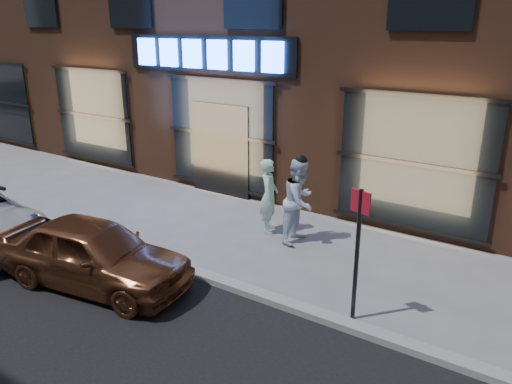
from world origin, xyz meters
TOP-DOWN VIEW (x-y plane):
  - ground at (0.00, 0.00)m, footprint 90.00×90.00m
  - curb at (0.00, 0.00)m, footprint 60.00×0.25m
  - man_bowtie at (2.41, 2.48)m, footprint 0.62×0.71m
  - man_cap at (3.21, 2.39)m, footprint 0.69×0.88m
  - gold_sedan at (1.18, -1.19)m, footprint 3.68×1.93m
  - sign_post at (5.33, 0.30)m, footprint 0.33×0.12m

SIDE VIEW (x-z plane):
  - ground at x=0.00m, z-range 0.00..0.00m
  - curb at x=0.00m, z-range 0.00..0.12m
  - gold_sedan at x=1.18m, z-range 0.00..1.19m
  - man_bowtie at x=2.41m, z-range 0.00..1.63m
  - man_cap at x=3.21m, z-range 0.00..1.78m
  - sign_post at x=5.33m, z-range 0.22..2.33m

